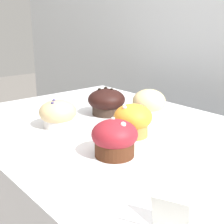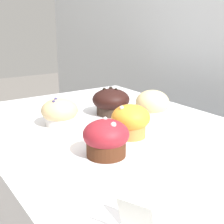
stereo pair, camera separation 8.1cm
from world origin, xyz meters
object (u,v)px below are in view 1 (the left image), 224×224
muffin_front_left (115,138)px  muffin_back_right (107,102)px  muffin_front_center (149,104)px  muffin_back_left (58,114)px  muffin_front_right (132,120)px

muffin_front_left → muffin_back_right: bearing=144.0°
muffin_front_center → muffin_back_right: bearing=-149.3°
muffin_back_left → muffin_back_right: size_ratio=0.89×
muffin_back_left → muffin_front_right: (0.18, 0.10, 0.01)m
muffin_front_right → muffin_back_left: bearing=-150.4°
muffin_front_left → muffin_front_right: 0.12m
muffin_front_center → muffin_back_right: muffin_front_center is taller
muffin_front_left → muffin_back_left: bearing=178.7°
muffin_front_center → muffin_front_right: bearing=-62.2°
muffin_back_left → muffin_back_right: muffin_back_right is taller
muffin_back_left → muffin_back_right: bearing=91.4°
muffin_back_right → muffin_back_left: bearing=-88.6°
muffin_front_center → muffin_front_right: (0.07, -0.13, -0.00)m
muffin_back_left → muffin_front_left: muffin_front_left is taller
muffin_back_right → muffin_front_left: same height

